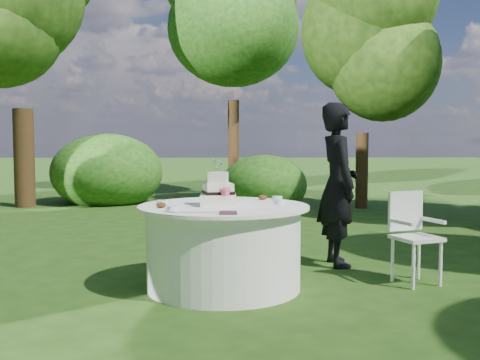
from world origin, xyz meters
name	(u,v)px	position (x,y,z in m)	size (l,w,h in m)	color
ground	(224,288)	(0.00, 0.00, 0.00)	(80.00, 80.00, 0.00)	#1F3A0F
napkins	(228,213)	(0.04, -0.61, 0.78)	(0.14, 0.14, 0.02)	#4C2039
feather_plume	(193,212)	(-0.26, -0.51, 0.78)	(0.48, 0.07, 0.01)	silver
guest	(338,184)	(1.24, 0.93, 0.88)	(0.64, 0.42, 1.77)	black
table	(224,247)	(0.00, 0.00, 0.39)	(1.56, 1.56, 0.77)	white
cake	(218,193)	(-0.05, -0.01, 0.88)	(0.32, 0.34, 0.43)	white
chair	(412,229)	(1.80, 0.16, 0.51)	(0.49, 0.49, 0.87)	silver
votives	(225,202)	(0.01, 0.04, 0.79)	(1.20, 0.90, 0.04)	white
petal_cups	(215,201)	(-0.08, 0.14, 0.79)	(1.03, 0.74, 0.05)	#562D16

